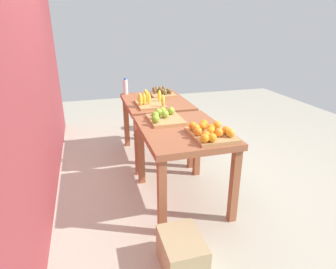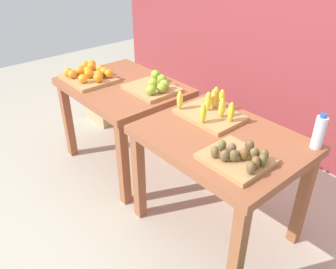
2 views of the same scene
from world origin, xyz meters
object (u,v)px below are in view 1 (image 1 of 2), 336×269
Objects in this scene: orange_bin at (210,132)px; apple_bin at (164,117)px; banana_crate at (149,102)px; watermelon_pile at (159,122)px; display_table_right at (156,109)px; water_bottle at (125,87)px; display_table_left at (183,140)px; kiwi_bin at (162,93)px; cardboard_produce_box at (182,253)px.

apple_bin reaches higher than orange_bin.
banana_crate reaches higher than watermelon_pile.
water_bottle is at bearing 35.34° from display_table_right.
water_bottle is (1.85, 0.48, 0.06)m from orange_bin.
display_table_left is at bearing -171.54° from banana_crate.
apple_bin is at bearing 172.00° from display_table_right.
display_table_left reaches higher than watermelon_pile.
banana_crate reaches higher than display_table_right.
watermelon_pile is (1.71, -0.38, -0.65)m from apple_bin.
kiwi_bin is at bearing 0.16° from orange_bin.
kiwi_bin is 0.91m from watermelon_pile.
orange_bin is 0.68× the size of watermelon_pile.
cardboard_produce_box is at bearing 171.08° from apple_bin.
display_table_left is at bearing 173.65° from kiwi_bin.
display_table_right is at bearing 6.44° from orange_bin.
banana_crate is at bearing 8.46° from display_table_left.
display_table_left is 1.12m from display_table_right.
banana_crate is 1.34m from watermelon_pile.
orange_bin is at bearing -150.06° from display_table_left.
display_table_left is 1.39m from kiwi_bin.
watermelon_pile is (1.99, -0.26, -0.50)m from display_table_left.
apple_bin is (0.29, 0.12, 0.16)m from display_table_left.
display_table_right is 1.04m from watermelon_pile.
display_table_left is at bearing 172.61° from watermelon_pile.
cardboard_produce_box is at bearing 168.99° from watermelon_pile.
kiwi_bin reaches higher than display_table_left.
display_table_left is 4.57× the size of water_bottle.
display_table_right is at bearing -8.54° from cardboard_produce_box.
water_bottle is at bearing 0.59° from cardboard_produce_box.
kiwi_bin reaches higher than watermelon_pile.
kiwi_bin is at bearing -31.13° from display_table_right.
banana_crate is at bearing 13.97° from orange_bin.
water_bottle reaches higher than banana_crate.
kiwi_bin is 1.58× the size of water_bottle.
kiwi_bin is at bearing 170.32° from watermelon_pile.
display_table_right is at bearing -30.37° from banana_crate.
display_table_left is 0.35m from apple_bin.
kiwi_bin is (1.09, -0.27, -0.00)m from apple_bin.
water_bottle is at bearing 15.67° from banana_crate.
banana_crate is at bearing 1.48° from apple_bin.
cardboard_produce_box is at bearing 174.61° from banana_crate.
display_table_right is at bearing -144.66° from water_bottle.
orange_bin reaches higher than cardboard_produce_box.
cardboard_produce_box is (-1.17, 0.18, -0.69)m from apple_bin.
display_table_right is 2.30× the size of orange_bin.
water_bottle is (1.58, 0.33, 0.23)m from display_table_left.
cardboard_produce_box is (-2.46, -0.03, -0.76)m from water_bottle.
kiwi_bin is at bearing -113.29° from water_bottle.
banana_crate reaches higher than apple_bin.
apple_bin is 1.37m from cardboard_produce_box.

